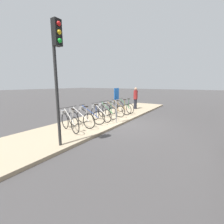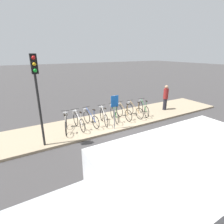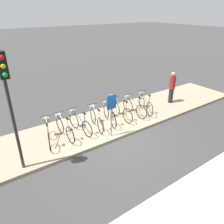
{
  "view_description": "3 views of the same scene",
  "coord_description": "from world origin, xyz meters",
  "px_view_note": "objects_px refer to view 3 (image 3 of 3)",
  "views": [
    {
      "loc": [
        -7.0,
        -3.78,
        2.2
      ],
      "look_at": [
        -0.32,
        0.48,
        0.71
      ],
      "focal_mm": 24.0,
      "sensor_mm": 36.0,
      "label": 1
    },
    {
      "loc": [
        -4.72,
        -7.25,
        4.12
      ],
      "look_at": [
        -0.4,
        0.21,
        1.15
      ],
      "focal_mm": 28.0,
      "sensor_mm": 36.0,
      "label": 2
    },
    {
      "loc": [
        -4.78,
        -6.29,
        5.1
      ],
      "look_at": [
        0.29,
        0.95,
        0.85
      ],
      "focal_mm": 35.0,
      "sensor_mm": 36.0,
      "label": 3
    }
  ],
  "objects_px": {
    "parked_bicycle_5": "(120,110)",
    "parked_bicycle_6": "(133,106)",
    "parked_bicycle_3": "(96,118)",
    "parked_bicycle_2": "(79,122)",
    "traffic_light": "(8,91)",
    "parked_bicycle_1": "(64,127)",
    "parked_bicycle_4": "(109,113)",
    "sign_post": "(111,109)",
    "pedestrian": "(172,87)",
    "parked_bicycle_0": "(48,132)",
    "parked_bicycle_7": "(145,103)"
  },
  "relations": [
    {
      "from": "parked_bicycle_5",
      "to": "parked_bicycle_6",
      "type": "height_order",
      "value": "same"
    },
    {
      "from": "parked_bicycle_6",
      "to": "parked_bicycle_3",
      "type": "bearing_deg",
      "value": -179.17
    },
    {
      "from": "parked_bicycle_2",
      "to": "traffic_light",
      "type": "height_order",
      "value": "traffic_light"
    },
    {
      "from": "parked_bicycle_1",
      "to": "parked_bicycle_4",
      "type": "bearing_deg",
      "value": 0.09
    },
    {
      "from": "parked_bicycle_2",
      "to": "sign_post",
      "type": "bearing_deg",
      "value": -50.02
    },
    {
      "from": "parked_bicycle_5",
      "to": "parked_bicycle_6",
      "type": "relative_size",
      "value": 1.0
    },
    {
      "from": "parked_bicycle_4",
      "to": "pedestrian",
      "type": "height_order",
      "value": "pedestrian"
    },
    {
      "from": "parked_bicycle_1",
      "to": "parked_bicycle_0",
      "type": "bearing_deg",
      "value": -178.86
    },
    {
      "from": "parked_bicycle_7",
      "to": "parked_bicycle_0",
      "type": "bearing_deg",
      "value": 179.58
    },
    {
      "from": "parked_bicycle_3",
      "to": "parked_bicycle_5",
      "type": "distance_m",
      "value": 1.43
    },
    {
      "from": "parked_bicycle_2",
      "to": "parked_bicycle_4",
      "type": "xyz_separation_m",
      "value": [
        1.56,
        -0.03,
        0.0
      ]
    },
    {
      "from": "parked_bicycle_6",
      "to": "parked_bicycle_2",
      "type": "bearing_deg",
      "value": 178.69
    },
    {
      "from": "parked_bicycle_2",
      "to": "parked_bicycle_7",
      "type": "bearing_deg",
      "value": -1.32
    },
    {
      "from": "parked_bicycle_1",
      "to": "parked_bicycle_7",
      "type": "height_order",
      "value": "same"
    },
    {
      "from": "parked_bicycle_0",
      "to": "parked_bicycle_7",
      "type": "bearing_deg",
      "value": -0.42
    },
    {
      "from": "parked_bicycle_1",
      "to": "parked_bicycle_2",
      "type": "height_order",
      "value": "same"
    },
    {
      "from": "parked_bicycle_3",
      "to": "parked_bicycle_5",
      "type": "relative_size",
      "value": 0.98
    },
    {
      "from": "parked_bicycle_0",
      "to": "sign_post",
      "type": "xyz_separation_m",
      "value": [
        2.36,
        -1.08,
        0.82
      ]
    },
    {
      "from": "parked_bicycle_5",
      "to": "pedestrian",
      "type": "relative_size",
      "value": 0.97
    },
    {
      "from": "parked_bicycle_1",
      "to": "pedestrian",
      "type": "xyz_separation_m",
      "value": [
        6.55,
        -0.05,
        0.49
      ]
    },
    {
      "from": "pedestrian",
      "to": "parked_bicycle_6",
      "type": "bearing_deg",
      "value": 179.72
    },
    {
      "from": "parked_bicycle_3",
      "to": "parked_bicycle_7",
      "type": "bearing_deg",
      "value": 0.26
    },
    {
      "from": "parked_bicycle_0",
      "to": "parked_bicycle_6",
      "type": "bearing_deg",
      "value": -0.25
    },
    {
      "from": "parked_bicycle_3",
      "to": "sign_post",
      "type": "bearing_deg",
      "value": -81.87
    },
    {
      "from": "parked_bicycle_1",
      "to": "parked_bicycle_3",
      "type": "relative_size",
      "value": 1.02
    },
    {
      "from": "parked_bicycle_1",
      "to": "pedestrian",
      "type": "relative_size",
      "value": 0.97
    },
    {
      "from": "parked_bicycle_6",
      "to": "pedestrian",
      "type": "relative_size",
      "value": 0.97
    },
    {
      "from": "parked_bicycle_0",
      "to": "pedestrian",
      "type": "bearing_deg",
      "value": -0.26
    },
    {
      "from": "parked_bicycle_2",
      "to": "parked_bicycle_5",
      "type": "height_order",
      "value": "same"
    },
    {
      "from": "parked_bicycle_1",
      "to": "parked_bicycle_2",
      "type": "bearing_deg",
      "value": 2.87
    },
    {
      "from": "pedestrian",
      "to": "traffic_light",
      "type": "distance_m",
      "value": 8.81
    },
    {
      "from": "parked_bicycle_0",
      "to": "sign_post",
      "type": "height_order",
      "value": "sign_post"
    },
    {
      "from": "parked_bicycle_1",
      "to": "parked_bicycle_7",
      "type": "bearing_deg",
      "value": -0.65
    },
    {
      "from": "parked_bicycle_2",
      "to": "sign_post",
      "type": "xyz_separation_m",
      "value": [
        0.94,
        -1.13,
        0.82
      ]
    },
    {
      "from": "parked_bicycle_7",
      "to": "parked_bicycle_6",
      "type": "bearing_deg",
      "value": 178.61
    },
    {
      "from": "parked_bicycle_2",
      "to": "parked_bicycle_4",
      "type": "distance_m",
      "value": 1.56
    },
    {
      "from": "parked_bicycle_7",
      "to": "traffic_light",
      "type": "bearing_deg",
      "value": -170.57
    },
    {
      "from": "parked_bicycle_0",
      "to": "sign_post",
      "type": "bearing_deg",
      "value": -24.52
    },
    {
      "from": "parked_bicycle_3",
      "to": "traffic_light",
      "type": "bearing_deg",
      "value": -163.08
    },
    {
      "from": "parked_bicycle_0",
      "to": "parked_bicycle_2",
      "type": "xyz_separation_m",
      "value": [
        1.41,
        0.05,
        0.0
      ]
    },
    {
      "from": "parked_bicycle_1",
      "to": "sign_post",
      "type": "height_order",
      "value": "sign_post"
    },
    {
      "from": "parked_bicycle_0",
      "to": "parked_bicycle_5",
      "type": "relative_size",
      "value": 0.96
    },
    {
      "from": "traffic_light",
      "to": "sign_post",
      "type": "height_order",
      "value": "traffic_light"
    },
    {
      "from": "parked_bicycle_5",
      "to": "parked_bicycle_3",
      "type": "bearing_deg",
      "value": -177.06
    },
    {
      "from": "parked_bicycle_4",
      "to": "traffic_light",
      "type": "bearing_deg",
      "value": -165.1
    },
    {
      "from": "parked_bicycle_6",
      "to": "traffic_light",
      "type": "xyz_separation_m",
      "value": [
        -5.74,
        -1.1,
        2.36
      ]
    },
    {
      "from": "parked_bicycle_1",
      "to": "parked_bicycle_3",
      "type": "xyz_separation_m",
      "value": [
        1.52,
        -0.07,
        0.0
      ]
    },
    {
      "from": "parked_bicycle_4",
      "to": "parked_bicycle_7",
      "type": "xyz_separation_m",
      "value": [
        2.24,
        -0.06,
        0.0
      ]
    },
    {
      "from": "traffic_light",
      "to": "parked_bicycle_2",
      "type": "bearing_deg",
      "value": 23.33
    },
    {
      "from": "parked_bicycle_6",
      "to": "parked_bicycle_7",
      "type": "distance_m",
      "value": 0.77
    }
  ]
}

